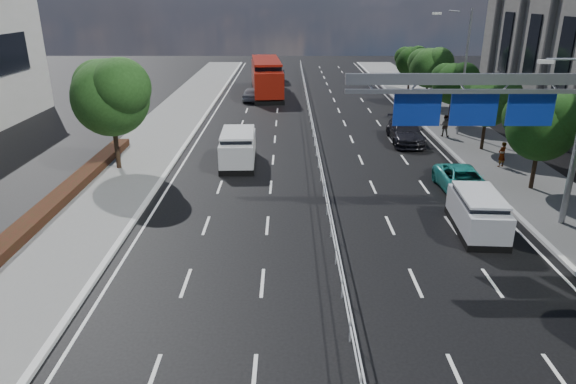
{
  "coord_description": "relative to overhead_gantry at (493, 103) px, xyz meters",
  "views": [
    {
      "loc": [
        -1.88,
        -11.29,
        9.82
      ],
      "look_at": [
        -1.86,
        8.01,
        2.4
      ],
      "focal_mm": 32.0,
      "sensor_mm": 36.0,
      "label": 1
    }
  ],
  "objects": [
    {
      "name": "kerb_near",
      "position": [
        -15.74,
        -10.05,
        -5.54
      ],
      "size": [
        0.25,
        140.0,
        0.15
      ],
      "primitive_type": "cube",
      "color": "silver",
      "rests_on": "ground"
    },
    {
      "name": "far_tree_f",
      "position": [
        4.5,
        19.43,
        -2.12
      ],
      "size": [
        3.52,
        3.28,
        5.02
      ],
      "color": "black",
      "rests_on": "ground"
    },
    {
      "name": "far_tree_g",
      "position": [
        4.51,
        26.92,
        -1.85
      ],
      "size": [
        3.96,
        3.69,
        5.45
      ],
      "color": "black",
      "rests_on": "ground"
    },
    {
      "name": "near_car_dark",
      "position": [
        -9.77,
        41.16,
        -4.86
      ],
      "size": [
        1.61,
        4.53,
        1.49
      ],
      "primitive_type": "imported",
      "rotation": [
        0.0,
        0.0,
        3.14
      ],
      "color": "black",
      "rests_on": "ground"
    },
    {
      "name": "far_tree_h",
      "position": [
        4.5,
        34.43,
        -2.18
      ],
      "size": [
        3.41,
        3.18,
        4.91
      ],
      "color": "black",
      "rests_on": "ground"
    },
    {
      "name": "far_tree_e",
      "position": [
        4.51,
        11.93,
        -2.05
      ],
      "size": [
        3.63,
        3.38,
        5.13
      ],
      "color": "black",
      "rests_on": "ground"
    },
    {
      "name": "ground",
      "position": [
        -6.74,
        -10.05,
        -5.61
      ],
      "size": [
        160.0,
        160.0,
        0.0
      ],
      "primitive_type": "plane",
      "color": "black",
      "rests_on": "ground"
    },
    {
      "name": "silver_minivan",
      "position": [
        -0.24,
        -0.62,
        -4.73
      ],
      "size": [
        2.1,
        4.38,
        1.77
      ],
      "rotation": [
        0.0,
        0.0,
        -0.07
      ],
      "color": "black",
      "rests_on": "ground"
    },
    {
      "name": "pedestrian_a",
      "position": [
        4.24,
        8.11,
        -4.7
      ],
      "size": [
        0.66,
        0.58,
        1.53
      ],
      "primitive_type": "imported",
      "rotation": [
        0.0,
        0.0,
        3.62
      ],
      "color": "gray",
      "rests_on": "sidewalk_far"
    },
    {
      "name": "red_bus",
      "position": [
        -10.84,
        33.17,
        -3.72
      ],
      "size": [
        3.93,
        12.29,
        3.61
      ],
      "rotation": [
        0.0,
        0.0,
        0.09
      ],
      "color": "black",
      "rests_on": "ground"
    },
    {
      "name": "near_car_silver",
      "position": [
        -12.14,
        29.74,
        -4.94
      ],
      "size": [
        1.98,
        4.05,
        1.33
      ],
      "primitive_type": "imported",
      "rotation": [
        0.0,
        0.0,
        3.04
      ],
      "color": "#A8ACB0",
      "rests_on": "ground"
    },
    {
      "name": "far_tree_d",
      "position": [
        4.51,
        4.42,
        -1.92
      ],
      "size": [
        3.85,
        3.59,
        5.34
      ],
      "color": "black",
      "rests_on": "ground"
    },
    {
      "name": "streetlight_far",
      "position": [
        3.76,
        15.95,
        -0.4
      ],
      "size": [
        2.78,
        2.4,
        9.0
      ],
      "color": "gray",
      "rests_on": "ground"
    },
    {
      "name": "parked_car_teal",
      "position": [
        0.65,
        4.05,
        -4.94
      ],
      "size": [
        2.23,
        4.8,
        1.33
      ],
      "primitive_type": "imported",
      "rotation": [
        0.0,
        0.0,
        0.0
      ],
      "color": "#1D837C",
      "rests_on": "ground"
    },
    {
      "name": "pedestrian_b",
      "position": [
        2.86,
        15.27,
        -4.68
      ],
      "size": [
        0.94,
        0.86,
        1.57
      ],
      "primitive_type": "imported",
      "rotation": [
        0.0,
        0.0,
        2.71
      ],
      "color": "gray",
      "rests_on": "sidewalk_far"
    },
    {
      "name": "white_minivan",
      "position": [
        -11.67,
        9.12,
        -4.59
      ],
      "size": [
        2.21,
        4.83,
        2.07
      ],
      "rotation": [
        0.0,
        0.0,
        0.03
      ],
      "color": "black",
      "rests_on": "ground"
    },
    {
      "name": "near_tree_back",
      "position": [
        -18.68,
        7.92,
        -1.0
      ],
      "size": [
        4.84,
        4.51,
        6.69
      ],
      "color": "black",
      "rests_on": "ground"
    },
    {
      "name": "parked_car_dark",
      "position": [
        -0.24,
        14.14,
        -4.84
      ],
      "size": [
        2.32,
        5.37,
        1.54
      ],
      "primitive_type": "imported",
      "rotation": [
        0.0,
        0.0,
        -0.03
      ],
      "color": "black",
      "rests_on": "ground"
    },
    {
      "name": "median_fence",
      "position": [
        -6.74,
        12.45,
        -5.08
      ],
      "size": [
        0.05,
        85.0,
        1.02
      ],
      "color": "silver",
      "rests_on": "ground"
    },
    {
      "name": "overhead_gantry",
      "position": [
        0.0,
        0.0,
        0.0
      ],
      "size": [
        10.24,
        0.38,
        7.45
      ],
      "color": "gray",
      "rests_on": "ground"
    }
  ]
}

